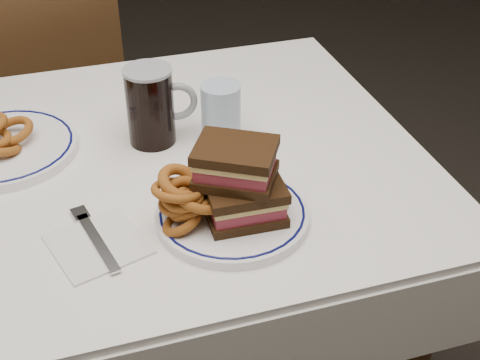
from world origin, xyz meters
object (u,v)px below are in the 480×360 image
object	(u,v)px
main_plate	(232,214)
reuben_sandwich	(240,182)
far_plate	(3,148)
chair_far	(39,89)
beer_mug	(152,105)

from	to	relation	value
main_plate	reuben_sandwich	world-z (taller)	reuben_sandwich
main_plate	reuben_sandwich	distance (m)	0.07
main_plate	far_plate	distance (m)	0.48
chair_far	reuben_sandwich	xyz separation A→B (m)	(0.29, -1.05, 0.31)
beer_mug	far_plate	distance (m)	0.29
chair_far	beer_mug	distance (m)	0.84
chair_far	beer_mug	bearing A→B (deg)	-74.35
beer_mug	chair_far	bearing A→B (deg)	105.65
chair_far	main_plate	size ratio (longest dim) A/B	3.80
chair_far	far_plate	size ratio (longest dim) A/B	3.50
chair_far	far_plate	distance (m)	0.76
reuben_sandwich	far_plate	world-z (taller)	reuben_sandwich
reuben_sandwich	beer_mug	bearing A→B (deg)	105.89
far_plate	chair_far	bearing A→B (deg)	84.53
beer_mug	far_plate	xyz separation A→B (m)	(-0.28, 0.04, -0.07)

